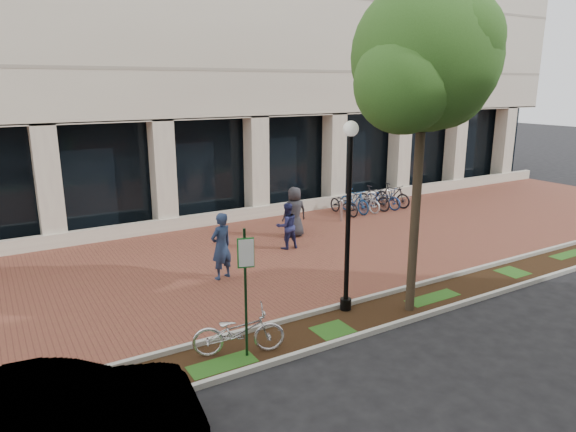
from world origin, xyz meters
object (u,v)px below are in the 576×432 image
street_tree (426,67)px  bike_rack_cluster (369,199)px  parking_sign (246,278)px  lamppost (349,208)px  bollard (341,210)px  pedestrian_mid (287,226)px  sedan_near_curb (54,423)px  pedestrian_left (221,246)px  pedestrian_right (295,212)px  locked_bicycle (239,331)px

street_tree → bike_rack_cluster: 11.62m
parking_sign → lamppost: size_ratio=0.59×
parking_sign → bollard: parking_sign is taller
pedestrian_mid → sedan_near_curb: pedestrian_mid is taller
pedestrian_left → bike_rack_cluster: (8.94, 4.22, -0.47)m
parking_sign → bollard: size_ratio=3.03×
street_tree → pedestrian_mid: bearing=91.4°
lamppost → pedestrian_right: lamppost is taller
parking_sign → bike_rack_cluster: size_ratio=0.76×
locked_bicycle → pedestrian_left: bearing=1.2°
street_tree → sedan_near_curb: 9.89m
parking_sign → locked_bicycle: bearing=133.5°
lamppost → street_tree: street_tree is taller
street_tree → pedestrian_left: size_ratio=3.93×
parking_sign → sedan_near_curb: size_ratio=0.65×
bollard → pedestrian_left: bearing=-153.7°
locked_bicycle → pedestrian_right: (5.47, 6.65, 0.43)m
pedestrian_right → locked_bicycle: bearing=58.5°
lamppost → bike_rack_cluster: 10.78m
street_tree → bollard: bearing=65.0°
pedestrian_mid → pedestrian_right: (0.98, 1.08, 0.13)m
pedestrian_mid → bike_rack_cluster: pedestrian_mid is taller
bike_rack_cluster → sedan_near_curb: sedan_near_curb is taller
lamppost → bike_rack_cluster: lamppost is taller
bollard → bike_rack_cluster: (2.15, 0.86, 0.05)m
pedestrian_mid → parking_sign: bearing=56.4°
pedestrian_mid → pedestrian_left: bearing=29.1°
pedestrian_right → bike_rack_cluster: pedestrian_right is taller
lamppost → bollard: 8.81m
pedestrian_left → sedan_near_curb: bearing=29.7°
pedestrian_mid → lamppost: bearing=79.5°
pedestrian_left → bike_rack_cluster: size_ratio=0.54×
street_tree → sedan_near_curb: street_tree is taller
locked_bicycle → pedestrian_left: size_ratio=0.98×
street_tree → bike_rack_cluster: street_tree is taller
locked_bicycle → pedestrian_mid: (4.49, 5.57, 0.29)m
bike_rack_cluster → bollard: bearing=-166.6°
bollard → sedan_near_curb: 14.96m
locked_bicycle → bike_rack_cluster: bike_rack_cluster is taller
street_tree → pedestrian_right: (0.83, 6.87, -4.91)m
pedestrian_right → parking_sign: bearing=59.8°
pedestrian_mid → street_tree: bearing=95.2°
street_tree → bollard: 10.07m
lamppost → pedestrian_mid: lamppost is taller
parking_sign → lamppost: lamppost is taller
pedestrian_right → bike_rack_cluster: size_ratio=0.51×
bike_rack_cluster → sedan_near_curb: (-14.09, -9.88, 0.19)m
lamppost → locked_bicycle: 3.90m
pedestrian_left → bike_rack_cluster: bearing=-172.7°
parking_sign → street_tree: street_tree is taller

